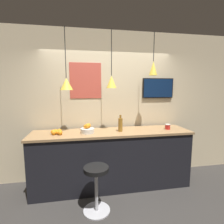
% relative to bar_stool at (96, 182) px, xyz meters
% --- Properties ---
extents(ground_plane, '(14.00, 14.00, 0.00)m').
position_rel_bar_stool_xyz_m(ground_plane, '(0.35, -0.01, -0.47)').
color(ground_plane, '#33302D').
extents(back_wall, '(8.00, 0.06, 2.90)m').
position_rel_bar_stool_xyz_m(back_wall, '(0.35, 1.08, 0.98)').
color(back_wall, beige).
rests_on(back_wall, ground_plane).
extents(service_counter, '(2.84, 0.66, 1.04)m').
position_rel_bar_stool_xyz_m(service_counter, '(0.35, 0.64, 0.05)').
color(service_counter, black).
rests_on(service_counter, ground_plane).
extents(bar_stool, '(0.40, 0.40, 0.69)m').
position_rel_bar_stool_xyz_m(bar_stool, '(0.00, 0.00, 0.00)').
color(bar_stool, '#B7B7BC').
rests_on(bar_stool, ground_plane).
extents(fruit_bowl, '(0.24, 0.24, 0.16)m').
position_rel_bar_stool_xyz_m(fruit_bowl, '(-0.09, 0.61, 0.63)').
color(fruit_bowl, beige).
rests_on(fruit_bowl, service_counter).
extents(orange_pile, '(0.20, 0.20, 0.08)m').
position_rel_bar_stool_xyz_m(orange_pile, '(-0.60, 0.62, 0.61)').
color(orange_pile, orange).
rests_on(orange_pile, service_counter).
extents(juice_bottle, '(0.08, 0.08, 0.30)m').
position_rel_bar_stool_xyz_m(juice_bottle, '(0.49, 0.61, 0.70)').
color(juice_bottle, olive).
rests_on(juice_bottle, service_counter).
extents(spread_jar, '(0.09, 0.09, 0.10)m').
position_rel_bar_stool_xyz_m(spread_jar, '(1.40, 0.61, 0.62)').
color(spread_jar, red).
rests_on(spread_jar, service_counter).
extents(pendant_lamp_left, '(0.21, 0.21, 1.03)m').
position_rel_bar_stool_xyz_m(pendant_lamp_left, '(-0.42, 0.69, 1.41)').
color(pendant_lamp_left, black).
extents(pendant_lamp_middle, '(0.18, 0.18, 1.00)m').
position_rel_bar_stool_xyz_m(pendant_lamp_middle, '(0.35, 0.69, 1.45)').
color(pendant_lamp_middle, black).
extents(pendant_lamp_right, '(0.15, 0.15, 0.77)m').
position_rel_bar_stool_xyz_m(pendant_lamp_right, '(1.12, 0.69, 1.70)').
color(pendant_lamp_right, black).
extents(mounted_tv, '(0.65, 0.04, 0.40)m').
position_rel_bar_stool_xyz_m(mounted_tv, '(1.38, 1.03, 1.34)').
color(mounted_tv, black).
extents(wall_poster, '(0.60, 0.01, 0.67)m').
position_rel_bar_stool_xyz_m(wall_poster, '(-0.09, 1.05, 1.48)').
color(wall_poster, '#C64C3D').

